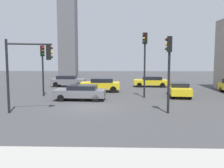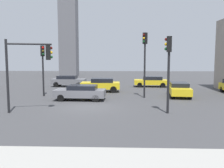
# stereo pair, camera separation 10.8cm
# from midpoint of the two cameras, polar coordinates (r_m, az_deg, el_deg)

# --- Properties ---
(ground_plane) EXTENTS (98.03, 98.03, 0.00)m
(ground_plane) POSITION_cam_midpoint_polar(r_m,az_deg,el_deg) (18.42, -5.62, -5.34)
(ground_plane) COLOR #424244
(traffic_light_0) EXTENTS (0.45, 0.48, 5.87)m
(traffic_light_0) POSITION_cam_midpoint_polar(r_m,az_deg,el_deg) (22.55, 7.43, 7.08)
(traffic_light_0) COLOR black
(traffic_light_0) RESTS_ON ground_plane
(traffic_light_1) EXTENTS (0.44, 0.49, 4.78)m
(traffic_light_1) POSITION_cam_midpoint_polar(r_m,az_deg,el_deg) (24.15, -15.86, 5.17)
(traffic_light_1) COLOR black
(traffic_light_1) RESTS_ON ground_plane
(traffic_light_2) EXTENTS (2.89, 1.02, 4.84)m
(traffic_light_2) POSITION_cam_midpoint_polar(r_m,az_deg,el_deg) (17.31, -18.82, 4.97)
(traffic_light_2) COLOR black
(traffic_light_2) RESTS_ON ground_plane
(traffic_light_3) EXTENTS (0.48, 0.37, 5.01)m
(traffic_light_3) POSITION_cam_midpoint_polar(r_m,az_deg,el_deg) (16.38, 12.84, 5.44)
(traffic_light_3) COLOR black
(traffic_light_3) RESTS_ON ground_plane
(car_0) EXTENTS (4.15, 1.99, 1.46)m
(car_0) POSITION_cam_midpoint_polar(r_m,az_deg,el_deg) (26.41, -2.75, -0.12)
(car_0) COLOR yellow
(car_0) RESTS_ON ground_plane
(car_2) EXTENTS (2.24, 4.33, 1.30)m
(car_2) POSITION_cam_midpoint_polar(r_m,az_deg,el_deg) (24.12, 15.12, -1.12)
(car_2) COLOR yellow
(car_2) RESTS_ON ground_plane
(car_5) EXTENTS (4.28, 1.91, 1.37)m
(car_5) POSITION_cam_midpoint_polar(r_m,az_deg,el_deg) (31.68, -10.20, 0.76)
(car_5) COLOR slate
(car_5) RESTS_ON ground_plane
(car_6) EXTENTS (4.39, 1.99, 1.30)m
(car_6) POSITION_cam_midpoint_polar(r_m,az_deg,el_deg) (21.38, -7.40, -1.86)
(car_6) COLOR slate
(car_6) RESTS_ON ground_plane
(car_7) EXTENTS (4.19, 1.97, 1.31)m
(car_7) POSITION_cam_midpoint_polar(r_m,az_deg,el_deg) (31.30, 8.86, 0.64)
(car_7) COLOR yellow
(car_7) RESTS_ON ground_plane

